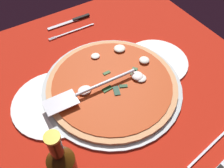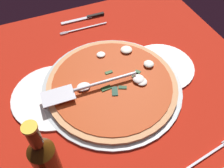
{
  "view_description": "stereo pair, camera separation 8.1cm",
  "coord_description": "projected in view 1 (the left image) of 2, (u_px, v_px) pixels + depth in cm",
  "views": [
    {
      "loc": [
        30.33,
        45.57,
        64.1
      ],
      "look_at": [
        2.92,
        1.67,
        2.13
      ],
      "focal_mm": 40.68,
      "sensor_mm": 36.0,
      "label": 1
    },
    {
      "loc": [
        23.18,
        49.29,
        64.1
      ],
      "look_at": [
        2.92,
        1.67,
        2.13
      ],
      "focal_mm": 40.68,
      "sensor_mm": 36.0,
      "label": 2
    }
  ],
  "objects": [
    {
      "name": "ground_plane",
      "position": [
        117.0,
        82.0,
        0.85
      ],
      "size": [
        92.16,
        92.16,
        0.8
      ],
      "primitive_type": "cube",
      "color": "#A51B0E"
    },
    {
      "name": "checker_pattern",
      "position": [
        117.0,
        81.0,
        0.84
      ],
      "size": [
        92.16,
        92.16,
        0.1
      ],
      "color": "silver",
      "rests_on": "ground_plane"
    },
    {
      "name": "pizza_pan",
      "position": [
        112.0,
        87.0,
        0.82
      ],
      "size": [
        44.95,
        44.95,
        1.03
      ],
      "primitive_type": "cylinder",
      "color": "#B0BCBD",
      "rests_on": "ground_plane"
    },
    {
      "name": "dinner_plate_left",
      "position": [
        155.0,
        61.0,
        0.89
      ],
      "size": [
        22.45,
        22.45,
        1.0
      ],
      "primitive_type": "cylinder",
      "color": "white",
      "rests_on": "ground_plane"
    },
    {
      "name": "dinner_plate_right",
      "position": [
        54.0,
        103.0,
        0.78
      ],
      "size": [
        25.57,
        25.57,
        1.0
      ],
      "primitive_type": "cylinder",
      "color": "white",
      "rests_on": "ground_plane"
    },
    {
      "name": "pizza",
      "position": [
        112.0,
        84.0,
        0.81
      ],
      "size": [
        41.84,
        41.84,
        2.85
      ],
      "color": "tan",
      "rests_on": "pizza_pan"
    },
    {
      "name": "pizza_server",
      "position": [
        86.0,
        91.0,
        0.76
      ],
      "size": [
        30.25,
        6.31,
        1.0
      ],
      "rotation": [
        0.0,
        0.0,
        6.24
      ],
      "color": "silver",
      "rests_on": "pizza"
    },
    {
      "name": "place_setting_near",
      "position": [
        72.0,
        26.0,
        1.02
      ],
      "size": [
        20.66,
        14.12,
        1.4
      ],
      "rotation": [
        0.0,
        0.0,
        -0.02
      ],
      "color": "white",
      "rests_on": "ground_plane"
    },
    {
      "name": "place_setting_far",
      "position": [
        217.0,
        156.0,
        0.67
      ],
      "size": [
        22.17,
        14.32,
        1.4
      ],
      "rotation": [
        0.0,
        0.0,
        3.28
      ],
      "color": "white",
      "rests_on": "ground_plane"
    },
    {
      "name": "beer_bottle",
      "position": [
        63.0,
        167.0,
        0.56
      ],
      "size": [
        6.17,
        6.17,
        23.08
      ],
      "color": "#3C2107",
      "rests_on": "ground_plane"
    }
  ]
}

